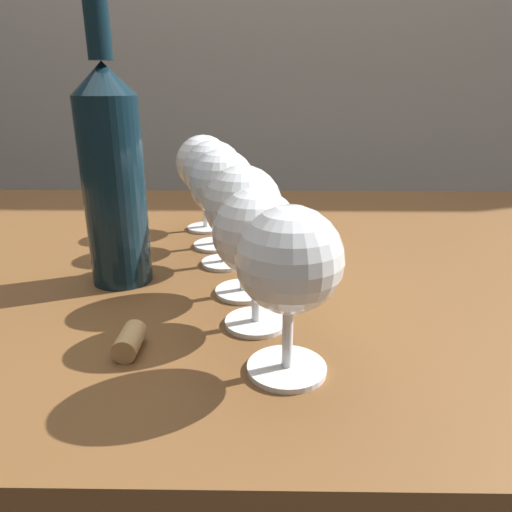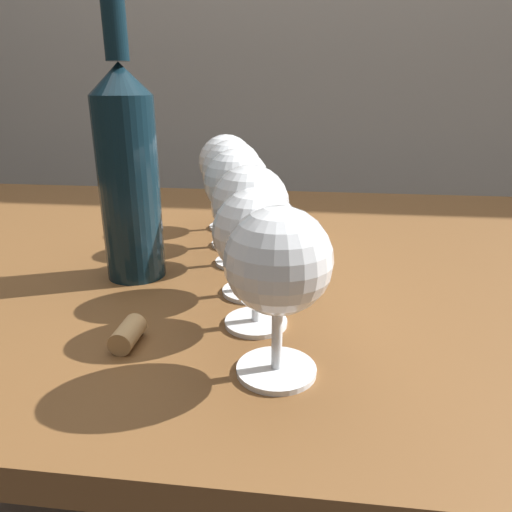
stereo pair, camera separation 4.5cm
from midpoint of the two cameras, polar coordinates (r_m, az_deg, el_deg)
The scene contains 9 objects.
dining_table at distance 0.72m, azimuth -3.85°, elevation -6.39°, with size 1.54×0.85×0.78m.
wine_glass_port at distance 0.37m, azimuth 0.54°, elevation -1.16°, with size 0.09×0.09×0.14m.
wine_glass_chardonnay at distance 0.44m, azimuth -2.91°, elevation 2.67°, with size 0.08×0.08×0.14m.
wine_glass_white at distance 0.52m, azimuth -4.13°, elevation 5.96°, with size 0.09×0.09×0.15m.
wine_glass_cabernet at distance 0.61m, azimuth -6.21°, elevation 8.39°, with size 0.08×0.08×0.15m.
wine_glass_amber at distance 0.68m, azimuth -7.08°, elevation 9.76°, with size 0.09×0.09×0.16m.
wine_glass_rose at distance 0.77m, azimuth -8.03°, elevation 10.78°, with size 0.09×0.09×0.15m.
wine_bottle at distance 0.58m, azimuth -19.14°, elevation 9.47°, with size 0.07×0.07×0.33m.
cork at distance 0.45m, azimuth -17.87°, elevation -9.83°, with size 0.02×0.02×0.04m, color tan.
Camera 1 is at (0.03, -0.64, 1.00)m, focal length 33.08 mm.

